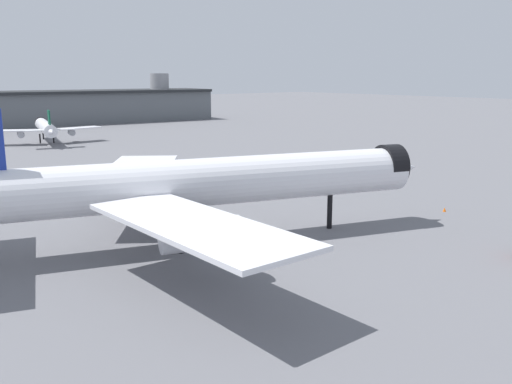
{
  "coord_description": "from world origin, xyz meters",
  "views": [
    {
      "loc": [
        -39.08,
        -55.11,
        21.2
      ],
      "look_at": [
        6.01,
        -0.39,
        6.07
      ],
      "focal_mm": 38.72,
      "sensor_mm": 36.0,
      "label": 1
    }
  ],
  "objects_px": {
    "baggage_cart_trailing": "(321,185)",
    "airliner_far_taxiway": "(46,127)",
    "baggage_tug_wing": "(34,194)",
    "traffic_cone_wingtip": "(445,210)",
    "airliner_near_gate": "(192,184)"
  },
  "relations": [
    {
      "from": "baggage_cart_trailing",
      "to": "traffic_cone_wingtip",
      "type": "bearing_deg",
      "value": -141.46
    },
    {
      "from": "airliner_near_gate",
      "to": "airliner_far_taxiway",
      "type": "relative_size",
      "value": 1.77
    },
    {
      "from": "airliner_far_taxiway",
      "to": "traffic_cone_wingtip",
      "type": "xyz_separation_m",
      "value": [
        17.18,
        -130.65,
        -4.54
      ]
    },
    {
      "from": "baggage_tug_wing",
      "to": "traffic_cone_wingtip",
      "type": "distance_m",
      "value": 68.96
    },
    {
      "from": "airliner_near_gate",
      "to": "traffic_cone_wingtip",
      "type": "xyz_separation_m",
      "value": [
        39.84,
        -11.11,
        -7.43
      ]
    },
    {
      "from": "airliner_far_taxiway",
      "to": "traffic_cone_wingtip",
      "type": "relative_size",
      "value": 56.8
    },
    {
      "from": "airliner_near_gate",
      "to": "baggage_cart_trailing",
      "type": "relative_size",
      "value": 22.92
    },
    {
      "from": "baggage_cart_trailing",
      "to": "traffic_cone_wingtip",
      "type": "xyz_separation_m",
      "value": [
        2.9,
        -24.16,
        -0.65
      ]
    },
    {
      "from": "airliner_far_taxiway",
      "to": "traffic_cone_wingtip",
      "type": "distance_m",
      "value": 131.85
    },
    {
      "from": "airliner_far_taxiway",
      "to": "airliner_near_gate",
      "type": "bearing_deg",
      "value": -177.09
    },
    {
      "from": "traffic_cone_wingtip",
      "to": "baggage_tug_wing",
      "type": "bearing_deg",
      "value": 133.13
    },
    {
      "from": "airliner_far_taxiway",
      "to": "traffic_cone_wingtip",
      "type": "height_order",
      "value": "airliner_far_taxiway"
    },
    {
      "from": "baggage_cart_trailing",
      "to": "airliner_far_taxiway",
      "type": "bearing_deg",
      "value": 39.33
    },
    {
      "from": "traffic_cone_wingtip",
      "to": "airliner_far_taxiway",
      "type": "bearing_deg",
      "value": 97.49
    },
    {
      "from": "airliner_near_gate",
      "to": "baggage_tug_wing",
      "type": "relative_size",
      "value": 18.61
    }
  ]
}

